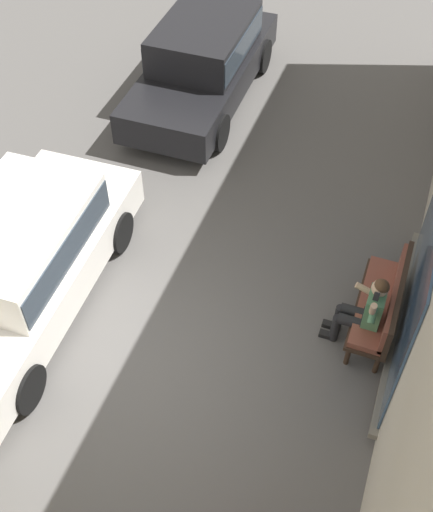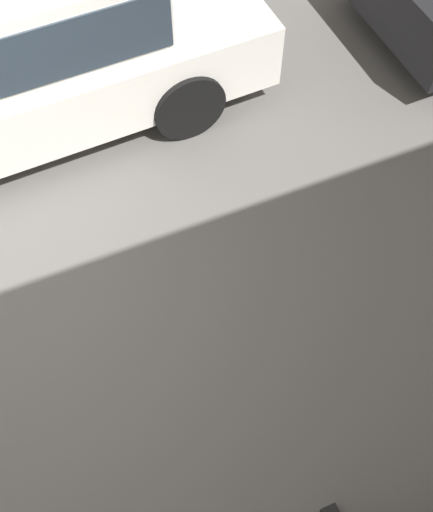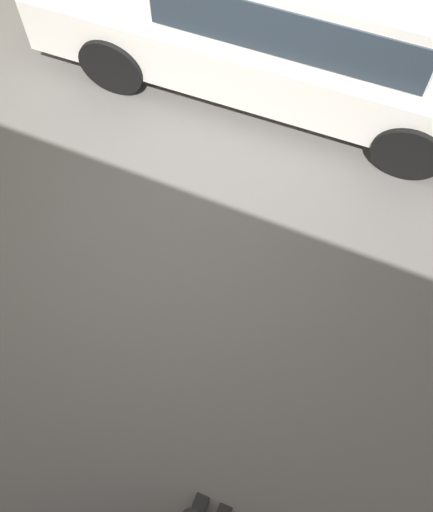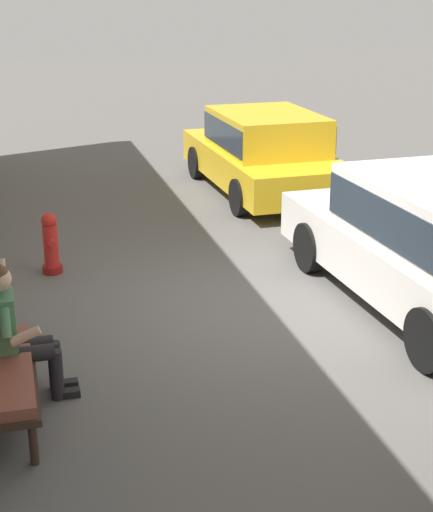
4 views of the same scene
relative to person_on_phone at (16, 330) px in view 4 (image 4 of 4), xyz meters
The scene contains 5 objects.
ground_plane 3.08m from the person_on_phone, 63.11° to the right, with size 60.00×60.00×0.00m, color #565451.
person_on_phone is the anchor object (origin of this frame).
parked_car_mid 4.72m from the person_on_phone, 78.86° to the right, with size 4.69×1.98×1.53m.
parked_car_far 7.69m from the person_on_phone, 35.06° to the right, with size 4.25×2.01×1.43m.
fire_hydrant 3.25m from the person_on_phone, ahead, with size 0.38×0.26×0.81m.
Camera 4 is at (-7.91, 2.60, 3.64)m, focal length 55.00 mm.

